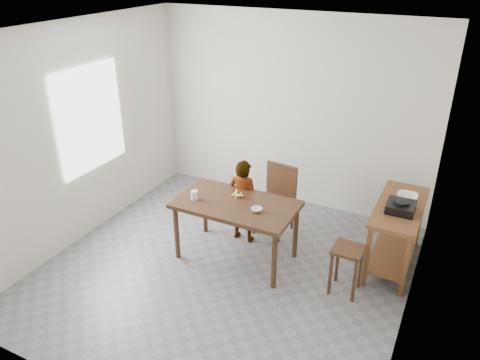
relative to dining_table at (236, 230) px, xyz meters
The scene contains 17 objects.
floor 0.50m from the dining_table, 90.00° to the right, with size 4.00×4.00×0.04m, color slate.
ceiling 2.36m from the dining_table, 90.00° to the right, with size 4.00×4.00×0.04m, color white.
wall_back 1.98m from the dining_table, 90.00° to the left, with size 4.00×0.04×2.70m, color silver.
wall_front 2.52m from the dining_table, 90.00° to the right, with size 4.00×0.04×2.70m, color silver.
wall_left 2.26m from the dining_table, behind, with size 0.04×4.00×2.70m, color silver.
wall_right 2.26m from the dining_table, ahead, with size 0.04×4.00×2.70m, color silver.
window_pane 2.27m from the dining_table, behind, with size 0.02×1.10×1.30m, color white.
dining_table is the anchor object (origin of this frame).
prep_counter 1.86m from the dining_table, 22.15° to the left, with size 0.50×1.20×0.80m, color brown, non-canonical shape.
child 0.45m from the dining_table, 104.76° to the left, with size 0.40×0.27×1.11m, color silver.
dining_chair 0.76m from the dining_table, 77.34° to the left, with size 0.43×0.43×0.90m, color #3E2514, non-canonical shape.
stool 1.35m from the dining_table, ahead, with size 0.31×0.31×0.56m, color #3E2514, non-canonical shape.
glass_tumbler 0.66m from the dining_table, 164.66° to the right, with size 0.08×0.08×0.10m, color silver.
small_bowl 0.50m from the dining_table, 13.35° to the right, with size 0.13×0.13×0.04m, color white.
banana 0.43m from the dining_table, 111.99° to the left, with size 0.15×0.10×0.05m, color yellow, non-canonical shape.
serving_bowl 2.02m from the dining_table, 26.82° to the left, with size 0.23×0.23×0.06m, color white.
gas_burner 1.89m from the dining_table, 17.86° to the left, with size 0.30×0.30×0.10m, color black.
Camera 1 is at (2.17, -3.91, 3.36)m, focal length 35.00 mm.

